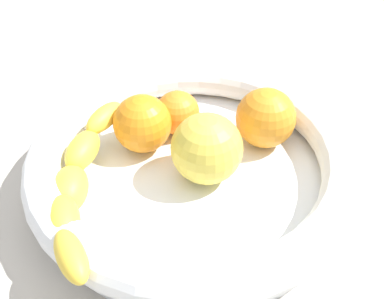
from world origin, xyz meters
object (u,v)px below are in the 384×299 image
Objects in this scene: orange_mid_left at (178,113)px; banana_draped_left at (77,183)px; orange_front at (142,124)px; orange_mid_right at (266,118)px; apple_yellow at (207,149)px; fruit_bowl at (192,164)px.

banana_draped_left is at bearing -170.81° from orange_mid_left.
orange_mid_right is (10.47, -8.10, 0.13)cm from orange_front.
orange_mid_left is 0.70× the size of apple_yellow.
banana_draped_left is 2.55× the size of apple_yellow.
orange_front is (9.59, 2.61, 0.54)cm from banana_draped_left.
banana_draped_left is 2.92× the size of orange_front.
orange_mid_left is 0.77× the size of orange_mid_right.
orange_mid_right is (20.06, -5.49, 0.67)cm from banana_draped_left.
orange_front reaches higher than fruit_bowl.
orange_front is 4.66cm from orange_mid_left.
apple_yellow is (-2.58, -7.57, 1.09)cm from orange_mid_left.
fruit_bowl is at bearing -118.08° from orange_mid_left.
orange_mid_right is at bearing -1.46° from apple_yellow.
banana_draped_left is at bearing 164.70° from orange_mid_right.
orange_mid_right reaches higher than orange_mid_left.
orange_front reaches higher than orange_mid_left.
orange_mid_left is 9.78cm from orange_mid_right.
apple_yellow is (11.62, -5.28, 0.99)cm from banana_draped_left.
fruit_bowl is 2.94cm from apple_yellow.
orange_mid_right is at bearing -37.73° from orange_front.
apple_yellow is at bearing -24.42° from banana_draped_left.
fruit_bowl is 9.57cm from orange_mid_right.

